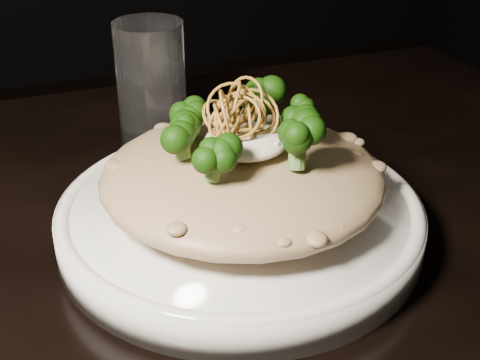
% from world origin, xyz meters
% --- Properties ---
extents(table, '(1.10, 0.80, 0.75)m').
position_xyz_m(table, '(0.00, 0.00, 0.67)').
color(table, black).
rests_on(table, ground).
extents(plate, '(0.31, 0.31, 0.03)m').
position_xyz_m(plate, '(0.09, 0.01, 0.77)').
color(plate, white).
rests_on(plate, table).
extents(risotto, '(0.24, 0.24, 0.05)m').
position_xyz_m(risotto, '(0.09, 0.01, 0.81)').
color(risotto, brown).
rests_on(risotto, plate).
extents(broccoli, '(0.13, 0.13, 0.05)m').
position_xyz_m(broccoli, '(0.08, 0.00, 0.86)').
color(broccoli, black).
rests_on(broccoli, risotto).
extents(cheese, '(0.07, 0.07, 0.02)m').
position_xyz_m(cheese, '(0.09, -0.00, 0.84)').
color(cheese, silver).
rests_on(cheese, risotto).
extents(shallots, '(0.07, 0.07, 0.04)m').
position_xyz_m(shallots, '(0.08, 0.01, 0.87)').
color(shallots, brown).
rests_on(shallots, cheese).
extents(drinking_glass, '(0.09, 0.09, 0.13)m').
position_xyz_m(drinking_glass, '(0.07, 0.23, 0.82)').
color(drinking_glass, white).
rests_on(drinking_glass, table).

